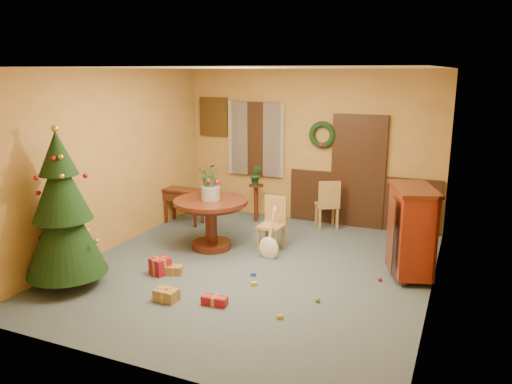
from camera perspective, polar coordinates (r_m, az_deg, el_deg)
The scene contains 21 objects.
room_envelope at distance 9.56m, azimuth 7.26°, elevation 3.05°, with size 5.50×5.50×5.50m.
dining_table at distance 8.18m, azimuth -5.17°, elevation -2.57°, with size 1.21×1.21×0.83m.
urn at distance 8.09m, azimuth -5.22°, elevation -0.12°, with size 0.30×0.30×0.22m, color slate.
centerpiece_plant at distance 8.02m, azimuth -5.27°, elevation 1.98°, with size 0.34×0.30×0.38m, color #1E4C23.
chair_near at distance 8.16m, azimuth 1.95°, elevation -3.38°, with size 0.40×0.40×0.87m.
chair_far at distance 9.29m, azimuth 8.21°, elevation -1.21°, with size 0.54×0.54×0.93m.
guitar at distance 7.78m, azimuth 1.47°, elevation -4.88°, with size 0.33×0.15×0.77m, color beige, non-canonical shape.
plant_stand at distance 9.65m, azimuth 0.01°, elevation -0.77°, with size 0.28×0.28×0.73m.
stand_plant at distance 9.54m, azimuth 0.01°, elevation 1.99°, with size 0.22×0.18×0.40m, color #19471E.
christmas_tree at distance 7.07m, azimuth -21.22°, elevation -2.19°, with size 1.06×1.06×2.20m.
writing_desk at distance 9.61m, azimuth -8.25°, elevation -0.63°, with size 0.77×0.39×0.68m.
sideboard at distance 7.37m, azimuth 17.32°, elevation -4.04°, with size 0.84×1.13×1.30m.
gift_a at distance 6.61m, azimuth -10.20°, elevation -11.49°, with size 0.29×0.22×0.16m.
gift_b at distance 7.41m, azimuth -10.89°, elevation -8.31°, with size 0.30×0.30×0.24m.
gift_c at distance 7.38m, azimuth -9.37°, elevation -8.80°, with size 0.28×0.23×0.13m.
gift_d at distance 6.42m, azimuth -4.76°, elevation -12.28°, with size 0.33×0.16×0.12m.
toy_a at distance 7.24m, azimuth -0.31°, elevation -9.39°, with size 0.08×0.05×0.05m, color #23549B.
toy_b at distance 6.52m, azimuth 7.06°, elevation -12.17°, with size 0.06×0.06×0.06m, color #217B2C.
toy_c at distance 6.94m, azimuth -0.22°, elevation -10.45°, with size 0.08×0.05×0.05m, color gold.
toy_d at distance 7.28m, azimuth 13.95°, elevation -9.64°, with size 0.06×0.06×0.06m, color #B40C20.
toy_e at distance 6.10m, azimuth 2.75°, elevation -14.05°, with size 0.08×0.05×0.05m, color gold.
Camera 1 is at (2.80, -6.33, 2.87)m, focal length 35.00 mm.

